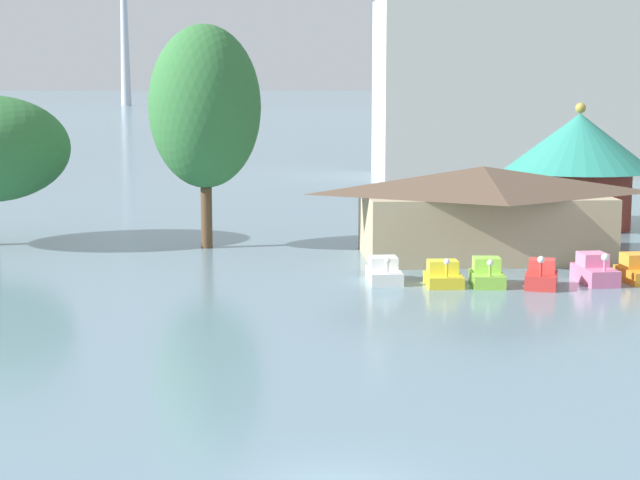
# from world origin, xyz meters

# --- Properties ---
(pedal_boat_white) EXTENTS (1.57, 2.79, 1.40)m
(pedal_boat_white) POSITION_xyz_m (4.45, 27.15, 0.48)
(pedal_boat_white) COLOR white
(pedal_boat_white) RESTS_ON ground
(pedal_boat_yellow) EXTENTS (1.73, 2.25, 1.48)m
(pedal_boat_yellow) POSITION_xyz_m (7.19, 26.01, 0.47)
(pedal_boat_yellow) COLOR yellow
(pedal_boat_yellow) RESTS_ON ground
(pedal_boat_lime) EXTENTS (1.73, 2.59, 1.43)m
(pedal_boat_lime) POSITION_xyz_m (9.31, 25.96, 0.52)
(pedal_boat_lime) COLOR #8CCC3F
(pedal_boat_lime) RESTS_ON ground
(pedal_boat_red) EXTENTS (2.10, 2.65, 1.67)m
(pedal_boat_red) POSITION_xyz_m (11.80, 25.25, 0.54)
(pedal_boat_red) COLOR red
(pedal_boat_red) RESTS_ON ground
(pedal_boat_pink) EXTENTS (1.66, 3.03, 1.65)m
(pedal_boat_pink) POSITION_xyz_m (14.69, 26.22, 0.58)
(pedal_boat_pink) COLOR pink
(pedal_boat_pink) RESTS_ON ground
(pedal_boat_orange) EXTENTS (1.74, 2.86, 1.75)m
(pedal_boat_orange) POSITION_xyz_m (16.98, 26.43, 0.54)
(pedal_boat_orange) COLOR orange
(pedal_boat_orange) RESTS_ON ground
(boathouse) EXTENTS (14.21, 8.75, 5.10)m
(boathouse) POSITION_xyz_m (10.81, 34.15, 2.67)
(boathouse) COLOR tan
(boathouse) RESTS_ON ground
(green_roof_pavilion) EXTENTS (10.00, 10.00, 8.34)m
(green_roof_pavilion) POSITION_xyz_m (19.77, 45.80, 4.47)
(green_roof_pavilion) COLOR #993328
(green_roof_pavilion) RESTS_ON ground
(shoreline_tree_mid) EXTENTS (6.52, 6.52, 13.03)m
(shoreline_tree_mid) POSITION_xyz_m (-4.71, 38.45, 8.28)
(shoreline_tree_mid) COLOR brown
(shoreline_tree_mid) RESTS_ON ground
(background_building_block) EXTENTS (30.19, 12.24, 19.20)m
(background_building_block) POSITION_xyz_m (25.60, 84.59, 9.62)
(background_building_block) COLOR beige
(background_building_block) RESTS_ON ground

